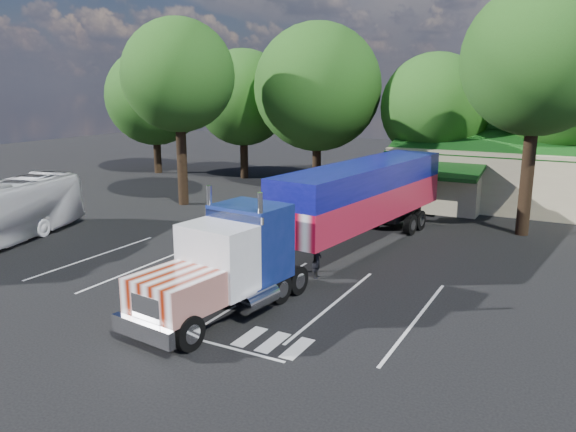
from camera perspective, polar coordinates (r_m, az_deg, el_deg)
The scene contains 13 objects.
ground at distance 29.69m, azimuth -1.94°, elevation -2.87°, with size 120.00×120.00×0.00m, color black.
event_hall at distance 42.84m, azimuth 27.23°, elevation 3.65°, with size 24.20×14.12×5.55m.
tree_row_a at distance 54.96m, azimuth -13.41°, elevation 11.71°, with size 9.00×9.00×11.68m.
tree_row_b at distance 50.54m, azimuth -4.58°, elevation 11.89°, with size 8.40×8.40×11.35m.
tree_row_c at distance 45.21m, azimuth 3.02°, elevation 12.92°, with size 10.00×10.00×13.05m.
tree_row_d at distance 43.42m, azimuth 14.73°, elevation 10.59°, with size 8.00×8.00×10.60m.
tree_row_e at distance 42.63m, azimuth 27.07°, elevation 11.60°, with size 9.60×9.60×12.90m.
tree_near_left at distance 39.51m, azimuth -11.08°, elevation 13.80°, with size 7.60×7.60×12.65m.
tree_near_right at distance 33.26m, azimuth 24.09°, elevation 14.23°, with size 8.00×8.00×13.50m.
semi_truck at distance 26.56m, azimuth 4.83°, elevation 0.88°, with size 5.26×21.82×4.54m.
woman at distance 24.39m, azimuth 2.93°, elevation -4.42°, with size 0.61×0.40×1.67m, color black.
bicycle at distance 32.48m, azimuth 4.64°, elevation -0.69°, with size 0.60×1.71×0.90m, color black.
silver_sedan at distance 40.19m, azimuth 16.09°, elevation 1.82°, with size 1.40×4.03×1.33m, color #A6A9AE.
Camera 1 is at (14.47, -24.61, 8.17)m, focal length 35.00 mm.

